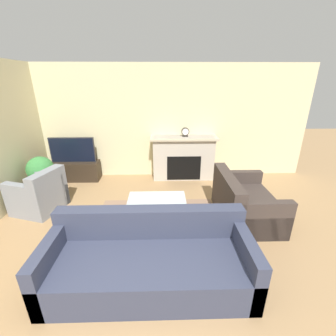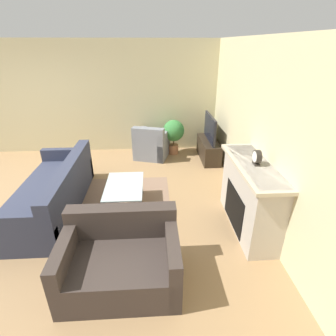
{
  "view_description": "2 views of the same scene",
  "coord_description": "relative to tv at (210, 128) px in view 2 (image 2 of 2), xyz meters",
  "views": [
    {
      "loc": [
        0.41,
        -1.22,
        2.33
      ],
      "look_at": [
        0.52,
        2.86,
        0.72
      ],
      "focal_mm": 24.0,
      "sensor_mm": 36.0,
      "label": 1
    },
    {
      "loc": [
        4.17,
        2.61,
        2.59
      ],
      "look_at": [
        0.63,
        2.83,
        0.89
      ],
      "focal_mm": 28.0,
      "sensor_mm": 36.0,
      "label": 2
    }
  ],
  "objects": [
    {
      "name": "ground_plane",
      "position": [
        1.73,
        -3.97,
        -0.77
      ],
      "size": [
        20.0,
        20.0,
        0.0
      ],
      "primitive_type": "plane",
      "color": "#9E7A51"
    },
    {
      "name": "wall_back",
      "position": [
        1.73,
        0.31,
        0.58
      ],
      "size": [
        7.99,
        0.06,
        2.7
      ],
      "color": "beige",
      "rests_on": "ground_plane"
    },
    {
      "name": "wall_left",
      "position": [
        -0.8,
        -1.85,
        0.58
      ],
      "size": [
        0.06,
        7.25,
        2.7
      ],
      "color": "beige",
      "rests_on": "ground_plane"
    },
    {
      "name": "area_rug",
      "position": [
        2.04,
        -1.99,
        -0.77
      ],
      "size": [
        2.18,
        1.82,
        0.0
      ],
      "color": "#896B56",
      "rests_on": "ground_plane"
    },
    {
      "name": "fireplace",
      "position": [
        2.66,
        0.06,
        -0.21
      ],
      "size": [
        1.6,
        0.49,
        1.07
      ],
      "color": "#BCB2A3",
      "rests_on": "ground_plane"
    },
    {
      "name": "tv_stand",
      "position": [
        0.0,
        0.0,
        -0.54
      ],
      "size": [
        1.15,
        0.39,
        0.47
      ],
      "color": "#2D2319",
      "rests_on": "ground_plane"
    },
    {
      "name": "tv",
      "position": [
        0.0,
        0.0,
        0.0
      ],
      "size": [
        1.05,
        0.05,
        0.61
      ],
      "color": "#232328",
      "rests_on": "tv_stand"
    },
    {
      "name": "couch_sectional",
      "position": [
        1.98,
        -3.07,
        -0.49
      ],
      "size": [
        2.39,
        0.96,
        0.82
      ],
      "color": "#33384C",
      "rests_on": "ground_plane"
    },
    {
      "name": "couch_loveseat",
      "position": [
        3.58,
        -1.76,
        -0.48
      ],
      "size": [
        0.94,
        1.33,
        0.82
      ],
      "rotation": [
        0.0,
        0.0,
        1.57
      ],
      "color": "#3D332D",
      "rests_on": "ground_plane"
    },
    {
      "name": "armchair_by_window",
      "position": [
        -0.17,
        -1.39,
        -0.47
      ],
      "size": [
        0.94,
        0.94,
        0.82
      ],
      "rotation": [
        0.0,
        0.0,
        -1.87
      ],
      "color": "gray",
      "rests_on": "ground_plane"
    },
    {
      "name": "coffee_table",
      "position": [
        2.04,
        -1.86,
        -0.38
      ],
      "size": [
        0.98,
        0.62,
        0.44
      ],
      "color": "#333338",
      "rests_on": "ground_plane"
    },
    {
      "name": "potted_plant",
      "position": [
        -0.38,
        -0.83,
        -0.2
      ],
      "size": [
        0.53,
        0.53,
        0.88
      ],
      "color": "#AD704C",
      "rests_on": "ground_plane"
    },
    {
      "name": "mantel_clock",
      "position": [
        2.69,
        0.06,
        0.4
      ],
      "size": [
        0.18,
        0.07,
        0.21
      ],
      "color": "#28231E",
      "rests_on": "fireplace"
    }
  ]
}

